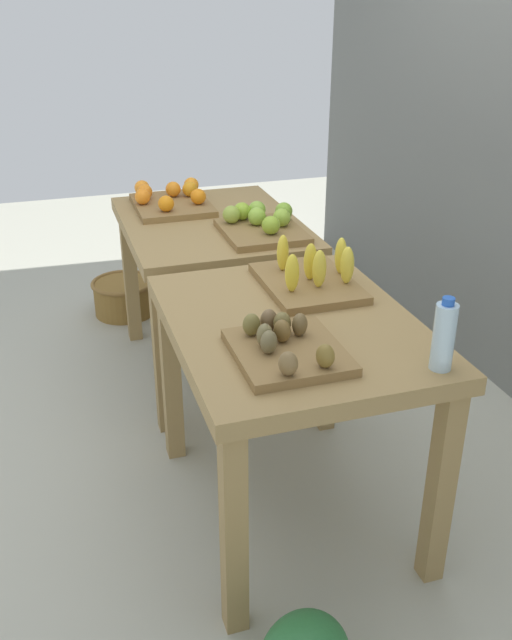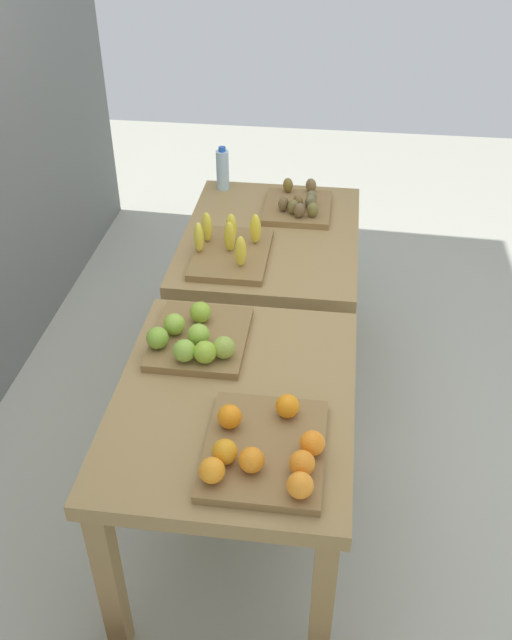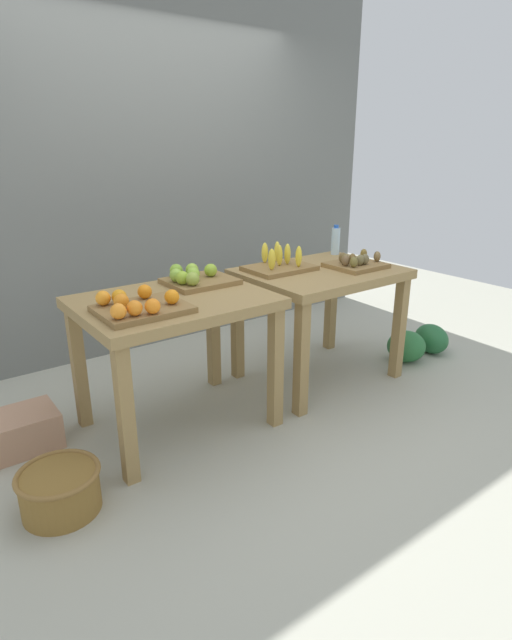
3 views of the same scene
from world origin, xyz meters
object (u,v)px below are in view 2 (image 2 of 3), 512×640
Objects in this scene: display_table_right at (271,255)px; orange_bin at (265,449)px; display_table_left at (235,421)px; banana_crate at (230,248)px; water_bottle at (223,170)px; kiwi_bin at (298,205)px; apple_bin at (196,337)px; watermelon_pile at (321,262)px.

orange_bin is at bearing -174.42° from display_table_right.
display_table_right is at bearing 0.00° from display_table_left.
water_bottle is (0.67, 0.14, 0.06)m from banana_crate.
banana_crate is at bearing 150.75° from kiwi_bin.
apple_bin is at bearing 31.46° from orange_bin.
display_table_left is at bearing 27.16° from orange_bin.
display_table_right is at bearing -32.89° from banana_crate.
banana_crate is at bearing -167.80° from water_bottle.
kiwi_bin is 0.97m from watermelon_pile.
orange_bin is 1.18m from banana_crate.
orange_bin is 1.61m from kiwi_bin.
watermelon_pile is (1.77, -0.39, -0.72)m from apple_bin.
apple_bin is 1.10× the size of kiwi_bin.
display_table_right is 1.58× the size of watermelon_pile.
banana_crate is at bearing 14.10° from orange_bin.
orange_bin reaches higher than watermelon_pile.
apple_bin is 0.61× the size of watermelon_pile.
watermelon_pile is at bearing -18.43° from banana_crate.
display_table_left is 1.60m from water_bottle.
orange_bin is at bearing -148.54° from apple_bin.
kiwi_bin is at bearing -25.16° from display_table_right.
apple_bin reaches higher than display_table_left.
orange_bin is 1.98× the size of water_bottle.
display_table_left is 0.91m from banana_crate.
kiwi_bin is at bearing -29.25° from banana_crate.
apple_bin is at bearing 168.85° from display_table_right.
display_table_right is (1.12, 0.00, 0.00)m from display_table_left.
water_bottle is at bearing 131.21° from watermelon_pile.
water_bottle is (0.43, 0.30, 0.22)m from display_table_right.
water_bottle is at bearing 12.20° from banana_crate.
display_table_left is at bearing -170.17° from banana_crate.
water_bottle is at bearing 13.40° from orange_bin.
apple_bin is 1.79× the size of water_bottle.
display_table_left is 1.36m from kiwi_bin.
apple_bin reaches higher than orange_bin.
watermelon_pile is (0.89, -0.22, -0.56)m from display_table_right.
display_table_left is 0.33m from orange_bin.
watermelon_pile is at bearing -48.79° from water_bottle.
kiwi_bin is at bearing -116.86° from water_bottle.
watermelon_pile is (0.66, -0.11, -0.71)m from kiwi_bin.
display_table_left reaches higher than watermelon_pile.
watermelon_pile is at bearing -12.60° from apple_bin.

